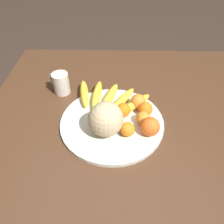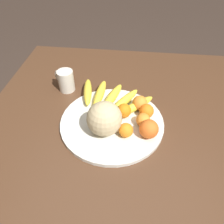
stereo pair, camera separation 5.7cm
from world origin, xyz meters
The scene contains 13 objects.
ground_plane centered at (0.00, 0.00, 0.00)m, with size 12.00×12.00×0.00m, color #382B23.
kitchen_table centered at (0.00, 0.00, 0.64)m, with size 1.26×1.20×0.72m.
fruit_bowl centered at (-0.06, -0.04, 0.73)m, with size 0.43×0.43×0.02m.
melon centered at (-0.08, -0.10, 0.81)m, with size 0.14×0.14×0.14m.
banana_bunch centered at (-0.08, 0.08, 0.76)m, with size 0.35×0.25×0.04m.
orange_front_left centered at (0.09, -0.11, 0.78)m, with size 0.07×0.07×0.07m.
orange_front_right centered at (-0.01, -0.01, 0.77)m, with size 0.06×0.06×0.06m.
orange_mid_center centered at (0.08, 0.00, 0.77)m, with size 0.06×0.06×0.06m.
orange_back_left centered at (0.00, -0.12, 0.77)m, with size 0.06×0.06×0.06m.
orange_back_right centered at (0.05, 0.04, 0.77)m, with size 0.07×0.07×0.07m.
orange_top_small centered at (0.07, -0.05, 0.77)m, with size 0.06×0.06×0.06m.
produce_tag centered at (-0.03, -0.07, 0.74)m, with size 0.07×0.06×0.00m.
ceramic_mug centered at (-0.31, 0.17, 0.78)m, with size 0.11×0.08×0.10m.
Camera 2 is at (0.01, -0.68, 1.39)m, focal length 35.00 mm.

